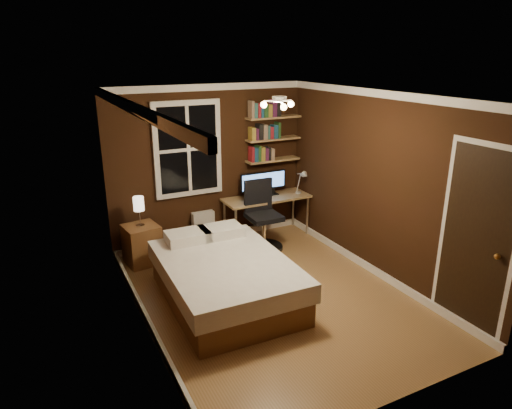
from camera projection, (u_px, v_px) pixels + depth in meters
name	position (u px, v px, depth m)	size (l,w,h in m)	color
floor	(272.00, 296.00, 5.80)	(4.20, 4.20, 0.00)	olive
wall_back	(209.00, 165.00, 7.18)	(3.20, 0.04, 2.50)	black
wall_left	(138.00, 225.00, 4.72)	(0.04, 4.20, 2.50)	black
wall_right	(379.00, 186.00, 6.08)	(0.04, 4.20, 2.50)	black
ceiling	(275.00, 95.00, 5.00)	(3.20, 4.20, 0.02)	white
window	(188.00, 149.00, 6.90)	(1.06, 0.06, 1.46)	white
door	(475.00, 243.00, 4.84)	(0.03, 0.82, 2.05)	black
door_knob	(497.00, 257.00, 4.58)	(0.06, 0.06, 0.06)	#C7883C
ceiling_fixture	(279.00, 105.00, 4.95)	(0.44, 0.44, 0.18)	beige
bookshelf_lower	(273.00, 160.00, 7.54)	(0.92, 0.22, 0.03)	#A17A4E
books_row_lower	(273.00, 152.00, 7.50)	(0.42, 0.16, 0.23)	maroon
bookshelf_middle	(273.00, 139.00, 7.43)	(0.92, 0.22, 0.03)	#A17A4E
books_row_middle	(273.00, 131.00, 7.38)	(0.48, 0.16, 0.23)	#1A5279
bookshelf_upper	(273.00, 117.00, 7.31)	(0.92, 0.22, 0.03)	#A17A4E
books_row_upper	(274.00, 109.00, 7.27)	(0.48, 0.16, 0.23)	#285524
bed	(225.00, 278.00, 5.64)	(1.50, 2.05, 0.68)	brown
nightstand	(142.00, 244.00, 6.63)	(0.46, 0.46, 0.58)	brown
bedside_lamp	(139.00, 212.00, 6.47)	(0.15, 0.15, 0.43)	beige
radiator	(203.00, 228.00, 7.33)	(0.35, 0.12, 0.53)	silver
desk	(267.00, 201.00, 7.51)	(1.44, 0.54, 0.68)	#A17A4E
monitor_left	(253.00, 185.00, 7.39)	(0.43, 0.12, 0.41)	black
monitor_right	(273.00, 183.00, 7.55)	(0.43, 0.12, 0.41)	black
desk_lamp	(301.00, 182.00, 7.55)	(0.14, 0.32, 0.44)	silver
office_chair	(262.00, 223.00, 7.11)	(0.59, 0.59, 1.08)	black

